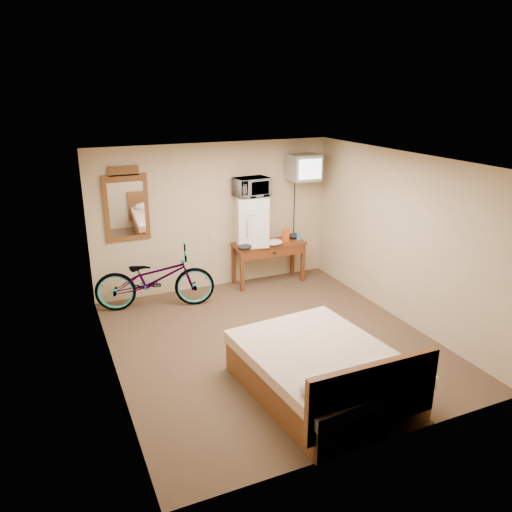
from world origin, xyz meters
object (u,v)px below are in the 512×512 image
(desk, at_px, (269,250))
(microwave, at_px, (252,187))
(mini_fridge, at_px, (252,221))
(wall_mirror, at_px, (126,205))
(bicycle, at_px, (155,278))
(bed, at_px, (324,372))
(blue_cup, at_px, (299,236))
(crt_television, at_px, (304,167))

(desk, xyz_separation_m, microwave, (-0.31, 0.05, 1.14))
(desk, bearing_deg, mini_fridge, 170.26)
(wall_mirror, relative_size, bicycle, 0.63)
(mini_fridge, height_order, microwave, microwave)
(desk, bearing_deg, bicycle, -174.14)
(desk, xyz_separation_m, wall_mirror, (-2.37, 0.27, 0.97))
(wall_mirror, xyz_separation_m, bed, (1.47, -3.65, -1.30))
(desk, bearing_deg, bed, -104.87)
(blue_cup, relative_size, bicycle, 0.07)
(microwave, height_order, bicycle, microwave)
(mini_fridge, bearing_deg, microwave, 56.26)
(crt_television, distance_m, bicycle, 3.17)
(desk, height_order, wall_mirror, wall_mirror)
(mini_fridge, xyz_separation_m, blue_cup, (0.88, -0.09, -0.36))
(blue_cup, height_order, wall_mirror, wall_mirror)
(microwave, bearing_deg, blue_cup, -11.16)
(desk, relative_size, wall_mirror, 1.10)
(bicycle, height_order, bed, bicycle)
(desk, distance_m, blue_cup, 0.59)
(blue_cup, bearing_deg, bed, -113.56)
(bed, bearing_deg, blue_cup, 66.44)
(blue_cup, bearing_deg, microwave, 174.40)
(desk, relative_size, mini_fridge, 1.53)
(blue_cup, bearing_deg, bicycle, -176.05)
(wall_mirror, bearing_deg, bed, -68.04)
(microwave, relative_size, bed, 0.27)
(microwave, distance_m, blue_cup, 1.29)
(crt_television, bearing_deg, wall_mirror, 175.24)
(mini_fridge, relative_size, wall_mirror, 0.72)
(bicycle, xyz_separation_m, bed, (1.20, -3.16, -0.20))
(mini_fridge, bearing_deg, bed, -99.64)
(mini_fridge, distance_m, crt_television, 1.29)
(desk, relative_size, bicycle, 0.70)
(mini_fridge, bearing_deg, desk, -9.74)
(desk, height_order, microwave, microwave)
(crt_television, bearing_deg, blue_cup, -151.54)
(bed, bearing_deg, desk, 75.13)
(wall_mirror, bearing_deg, microwave, -6.03)
(desk, xyz_separation_m, bicycle, (-2.10, -0.22, -0.13))
(crt_television, height_order, bicycle, crt_television)
(desk, xyz_separation_m, blue_cup, (0.56, -0.03, 0.19))
(blue_cup, xyz_separation_m, bed, (-1.46, -3.35, -0.52))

